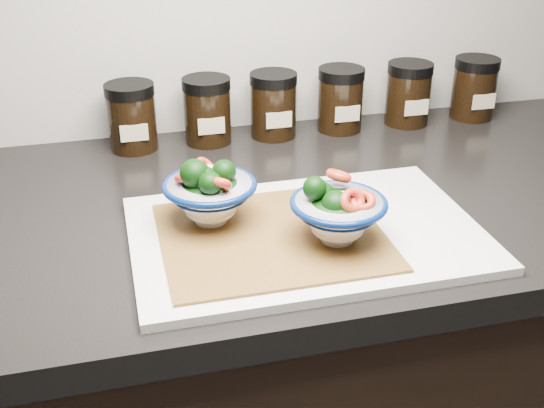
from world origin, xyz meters
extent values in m
cube|color=black|center=(0.00, 1.45, 0.88)|extent=(3.50, 0.60, 0.04)
cube|color=silver|center=(-0.02, 1.33, 0.91)|extent=(0.45, 0.30, 0.01)
cube|color=olive|center=(-0.07, 1.32, 0.91)|extent=(0.28, 0.24, 0.00)
cylinder|color=white|center=(-0.14, 1.38, 0.92)|extent=(0.04, 0.04, 0.01)
ellipsoid|color=white|center=(-0.14, 1.38, 0.93)|extent=(0.07, 0.07, 0.03)
torus|color=#051B53|center=(-0.14, 1.38, 0.97)|extent=(0.12, 0.12, 0.01)
torus|color=#051B53|center=(-0.14, 1.38, 0.96)|extent=(0.10, 0.10, 0.00)
ellipsoid|color=black|center=(-0.14, 1.38, 0.96)|extent=(0.09, 0.09, 0.04)
ellipsoid|color=black|center=(-0.16, 1.37, 0.99)|extent=(0.04, 0.04, 0.04)
cylinder|color=#477233|center=(-0.16, 1.37, 0.97)|extent=(0.01, 0.01, 0.02)
ellipsoid|color=black|center=(-0.15, 1.37, 0.98)|extent=(0.03, 0.03, 0.03)
cylinder|color=#477233|center=(-0.15, 1.37, 0.97)|extent=(0.01, 0.01, 0.02)
ellipsoid|color=black|center=(-0.14, 1.35, 0.98)|extent=(0.03, 0.03, 0.03)
cylinder|color=#477233|center=(-0.14, 1.35, 0.97)|extent=(0.01, 0.01, 0.02)
ellipsoid|color=black|center=(-0.12, 1.38, 0.99)|extent=(0.03, 0.03, 0.03)
cylinder|color=#477233|center=(-0.12, 1.38, 0.97)|extent=(0.01, 0.01, 0.02)
torus|color=#C74225|center=(-0.13, 1.35, 0.98)|extent=(0.05, 0.04, 0.04)
torus|color=#C74225|center=(-0.14, 1.40, 0.98)|extent=(0.04, 0.04, 0.04)
torus|color=#C74225|center=(-0.17, 1.38, 0.98)|extent=(0.05, 0.05, 0.04)
cylinder|color=#CCBC8E|center=(-0.14, 1.39, 0.98)|extent=(0.02, 0.02, 0.01)
cylinder|color=white|center=(0.01, 1.29, 0.92)|extent=(0.04, 0.04, 0.01)
ellipsoid|color=white|center=(0.01, 1.29, 0.93)|extent=(0.07, 0.07, 0.03)
torus|color=#051B53|center=(0.01, 1.29, 0.97)|extent=(0.12, 0.12, 0.01)
torus|color=#051B53|center=(0.01, 1.29, 0.95)|extent=(0.10, 0.10, 0.00)
ellipsoid|color=black|center=(0.01, 1.29, 0.96)|extent=(0.09, 0.09, 0.04)
ellipsoid|color=black|center=(0.00, 1.28, 0.97)|extent=(0.03, 0.03, 0.03)
cylinder|color=#477233|center=(0.00, 1.28, 0.96)|extent=(0.01, 0.01, 0.02)
ellipsoid|color=black|center=(-0.02, 1.30, 0.99)|extent=(0.03, 0.03, 0.03)
cylinder|color=#477233|center=(-0.02, 1.30, 0.98)|extent=(0.01, 0.01, 0.02)
ellipsoid|color=black|center=(-0.01, 1.31, 0.97)|extent=(0.03, 0.03, 0.04)
cylinder|color=#477233|center=(-0.01, 1.31, 0.96)|extent=(0.01, 0.01, 0.02)
torus|color=#C74225|center=(0.03, 1.27, 0.97)|extent=(0.05, 0.05, 0.03)
torus|color=#C74225|center=(0.02, 1.27, 0.98)|extent=(0.05, 0.04, 0.04)
torus|color=#C74225|center=(0.02, 1.32, 0.99)|extent=(0.05, 0.05, 0.03)
cylinder|color=#CCBC8E|center=(0.01, 1.28, 0.98)|extent=(0.02, 0.02, 0.01)
cylinder|color=black|center=(-0.22, 1.69, 0.95)|extent=(0.08, 0.08, 0.09)
cylinder|color=black|center=(-0.22, 1.69, 1.00)|extent=(0.08, 0.08, 0.02)
cube|color=#C6B793|center=(-0.22, 1.65, 0.94)|extent=(0.04, 0.00, 0.03)
cylinder|color=black|center=(-0.09, 1.69, 0.95)|extent=(0.08, 0.08, 0.09)
cylinder|color=black|center=(-0.09, 1.69, 1.00)|extent=(0.08, 0.08, 0.02)
cube|color=#C6B793|center=(-0.09, 1.65, 0.94)|extent=(0.04, 0.00, 0.03)
cylinder|color=black|center=(0.03, 1.69, 0.95)|extent=(0.08, 0.08, 0.09)
cylinder|color=black|center=(0.03, 1.69, 1.00)|extent=(0.08, 0.08, 0.02)
cube|color=#C6B793|center=(0.03, 1.65, 0.94)|extent=(0.04, 0.00, 0.03)
cylinder|color=black|center=(0.15, 1.69, 0.95)|extent=(0.08, 0.08, 0.09)
cylinder|color=black|center=(0.15, 1.69, 1.00)|extent=(0.08, 0.08, 0.02)
cube|color=#C6B793|center=(0.15, 1.65, 0.94)|extent=(0.04, 0.00, 0.03)
cylinder|color=black|center=(0.28, 1.69, 0.95)|extent=(0.08, 0.08, 0.09)
cylinder|color=black|center=(0.28, 1.69, 1.00)|extent=(0.08, 0.08, 0.02)
cube|color=#C6B793|center=(0.28, 1.65, 0.94)|extent=(0.05, 0.00, 0.03)
cylinder|color=black|center=(0.41, 1.69, 0.95)|extent=(0.08, 0.08, 0.09)
cylinder|color=black|center=(0.41, 1.69, 1.00)|extent=(0.08, 0.08, 0.02)
cube|color=#C6B793|center=(0.41, 1.65, 0.94)|extent=(0.05, 0.00, 0.03)
camera|label=1|loc=(-0.26, 0.60, 1.35)|focal=45.00mm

